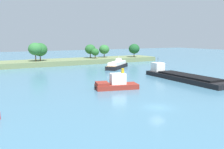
{
  "coord_description": "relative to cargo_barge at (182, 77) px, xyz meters",
  "views": [
    {
      "loc": [
        -27.2,
        -32.38,
        12.23
      ],
      "look_at": [
        7.99,
        31.18,
        1.2
      ],
      "focal_mm": 38.63,
      "sensor_mm": 36.0,
      "label": 1
    }
  ],
  "objects": [
    {
      "name": "white_riverboat",
      "position": [
        -2.77,
        33.31,
        0.31
      ],
      "size": [
        15.1,
        13.79,
        5.3
      ],
      "color": "black",
      "rests_on": "ground"
    },
    {
      "name": "cargo_barge",
      "position": [
        0.0,
        0.0,
        0.0
      ],
      "size": [
        6.94,
        28.84,
        5.94
      ],
      "color": "black",
      "rests_on": "ground"
    },
    {
      "name": "treeline_island",
      "position": [
        -10.51,
        58.94,
        1.45
      ],
      "size": [
        85.05,
        16.01,
        10.26
      ],
      "color": "#66754C",
      "rests_on": "ground"
    },
    {
      "name": "ground_plane",
      "position": [
        -24.57,
        -18.53,
        -1.01
      ],
      "size": [
        400.0,
        400.0,
        0.0
      ],
      "primitive_type": "plane",
      "color": "teal"
    },
    {
      "name": "tugboat",
      "position": [
        -23.21,
        -1.25,
        0.26
      ],
      "size": [
        10.94,
        6.52,
        5.0
      ],
      "color": "maroon",
      "rests_on": "ground"
    }
  ]
}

